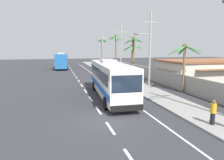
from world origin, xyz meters
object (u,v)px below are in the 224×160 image
at_px(palm_farthest, 185,56).
at_px(coach_bus_foreground, 110,78).
at_px(utility_pole_mid, 150,47).
at_px(palm_nearest, 102,48).
at_px(palm_third, 132,54).
at_px(roadside_building, 208,71).
at_px(palm_fourth, 116,45).
at_px(coach_bus_far_lane, 62,60).
at_px(palm_second, 133,51).
at_px(pedestrian_near_kerb, 213,112).
at_px(motorcycle_beside_bus, 108,78).
at_px(utility_pole_distant, 103,48).
at_px(utility_pole_far, 121,48).

bearing_deg(palm_farthest, coach_bus_foreground, 177.73).
distance_m(utility_pole_mid, palm_nearest, 29.23).
xyz_separation_m(palm_third, roadside_building, (7.73, -9.62, -2.19)).
distance_m(coach_bus_foreground, roadside_building, 16.00).
distance_m(coach_bus_foreground, palm_fourth, 24.42).
height_order(coach_bus_far_lane, palm_second, palm_second).
distance_m(coach_bus_foreground, palm_second, 11.37).
height_order(palm_nearest, palm_second, palm_nearest).
height_order(coach_bus_foreground, pedestrian_near_kerb, coach_bus_foreground).
relative_size(motorcycle_beside_bus, palm_second, 0.30).
distance_m(pedestrian_near_kerb, utility_pole_distant, 40.32).
height_order(palm_nearest, roadside_building, palm_nearest).
bearing_deg(roadside_building, palm_fourth, 113.25).
relative_size(utility_pole_far, palm_second, 1.45).
bearing_deg(coach_bus_foreground, pedestrian_near_kerb, -65.74).
relative_size(coach_bus_far_lane, palm_farthest, 2.05).
distance_m(pedestrian_near_kerb, palm_second, 18.89).
bearing_deg(coach_bus_far_lane, pedestrian_near_kerb, -78.22).
bearing_deg(palm_fourth, pedestrian_near_kerb, -95.76).
xyz_separation_m(palm_nearest, roadside_building, (8.69, -29.29, -3.27)).
bearing_deg(palm_nearest, coach_bus_foreground, -101.31).
xyz_separation_m(utility_pole_mid, utility_pole_distant, (-0.07, 26.54, -0.23)).
xyz_separation_m(utility_pole_mid, palm_second, (-0.26, 4.92, -0.56)).
bearing_deg(coach_bus_foreground, palm_farthest, -2.27).
bearing_deg(coach_bus_far_lane, coach_bus_foreground, -82.36).
bearing_deg(palm_second, utility_pole_distant, 89.50).
bearing_deg(motorcycle_beside_bus, roadside_building, -16.28).
xyz_separation_m(pedestrian_near_kerb, utility_pole_distant, (2.11, 40.09, 3.81)).
xyz_separation_m(utility_pole_distant, palm_third, (1.44, -16.98, -0.94)).
height_order(motorcycle_beside_bus, utility_pole_distant, utility_pole_distant).
bearing_deg(palm_nearest, palm_second, -91.56).
distance_m(pedestrian_near_kerb, palm_fourth, 32.66).
height_order(pedestrian_near_kerb, utility_pole_mid, utility_pole_mid).
xyz_separation_m(motorcycle_beside_bus, palm_second, (4.19, 1.03, 3.80)).
distance_m(palm_nearest, palm_third, 19.72).
distance_m(motorcycle_beside_bus, palm_third, 8.73).
relative_size(coach_bus_far_lane, palm_nearest, 1.49).
xyz_separation_m(coach_bus_far_lane, utility_pole_mid, (10.33, -25.57, 3.02)).
height_order(coach_bus_far_lane, palm_farthest, palm_farthest).
bearing_deg(utility_pole_far, palm_second, -95.19).
distance_m(motorcycle_beside_bus, palm_nearest, 26.15).
bearing_deg(coach_bus_far_lane, palm_nearest, 18.81).
bearing_deg(palm_third, utility_pole_mid, -98.15).
relative_size(utility_pole_far, roadside_building, 0.69).
xyz_separation_m(utility_pole_mid, utility_pole_far, (0.50, 13.27, -0.06)).
height_order(palm_third, roadside_building, palm_third).
distance_m(utility_pole_mid, palm_farthest, 5.13).
bearing_deg(utility_pole_distant, utility_pole_far, -87.54).
height_order(coach_bus_far_lane, palm_nearest, palm_nearest).
bearing_deg(utility_pole_distant, coach_bus_foreground, -101.43).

